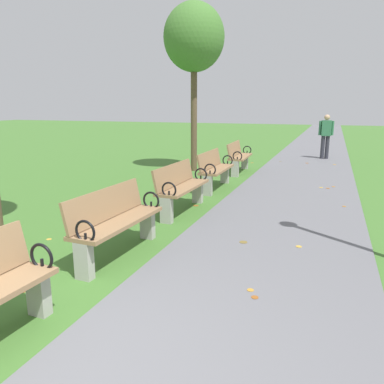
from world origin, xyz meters
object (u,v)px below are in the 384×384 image
at_px(pedestrian_walking, 326,134).
at_px(park_bench_5, 239,156).
at_px(park_bench_3, 181,186).
at_px(park_bench_4, 215,169).
at_px(park_bench_2, 116,221).
at_px(tree_3, 194,39).

bearing_deg(pedestrian_walking, park_bench_5, -120.66).
bearing_deg(park_bench_3, pedestrian_walking, 74.66).
bearing_deg(park_bench_4, park_bench_2, -90.00).
bearing_deg(pedestrian_walking, park_bench_3, -105.34).
distance_m(park_bench_2, park_bench_5, 6.83).
distance_m(park_bench_3, pedestrian_walking, 8.81).
height_order(park_bench_2, park_bench_5, same).
height_order(park_bench_2, pedestrian_walking, pedestrian_walking).
distance_m(park_bench_4, park_bench_5, 2.41).
bearing_deg(park_bench_4, park_bench_5, 90.00).
height_order(park_bench_3, pedestrian_walking, pedestrian_walking).
relative_size(park_bench_5, pedestrian_walking, 1.00).
xyz_separation_m(park_bench_5, tree_3, (-1.37, -0.15, 3.34)).
bearing_deg(park_bench_3, park_bench_4, 90.00).
xyz_separation_m(park_bench_3, tree_3, (-1.37, 4.41, 3.34)).
xyz_separation_m(park_bench_2, tree_3, (-1.37, 6.67, 3.34)).
distance_m(park_bench_3, park_bench_5, 4.56).
relative_size(park_bench_2, park_bench_4, 1.01).
xyz_separation_m(park_bench_4, pedestrian_walking, (2.33, 6.34, 0.44)).
bearing_deg(tree_3, pedestrian_walking, 47.83).
xyz_separation_m(park_bench_3, park_bench_4, (-0.00, 2.15, 0.00)).
bearing_deg(park_bench_2, park_bench_4, 90.00).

